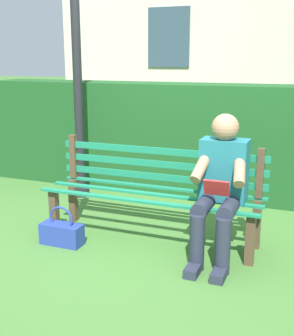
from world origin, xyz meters
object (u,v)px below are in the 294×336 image
Objects in this scene: park_bench at (154,190)px; handbag at (62,233)px; lamp_post at (75,14)px; person_seated at (220,184)px.

park_bench is 5.22× the size of handbag.
park_bench reaches higher than handbag.
park_bench is 0.55× the size of lamp_post.
person_seated is (-0.63, 0.19, 0.17)m from park_bench.
park_bench is at bearing 145.67° from lamp_post.
person_seated reaches higher than handbag.
lamp_post is (0.55, -1.32, 1.96)m from handbag.
handbag is (1.33, 0.28, -0.51)m from person_seated.
park_bench is 1.67× the size of person_seated.
handbag is at bearing 33.57° from park_bench.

